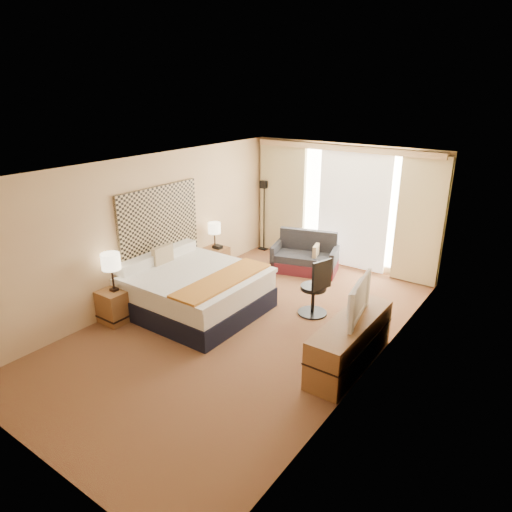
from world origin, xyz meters
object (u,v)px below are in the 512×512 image
Objects in this scene: television at (353,298)px; floor_lamp at (264,201)px; nightstand_right at (215,261)px; bed at (195,290)px; lamp_left at (111,262)px; lamp_right at (214,228)px; media_dresser at (350,342)px; nightstand_left at (117,305)px; loveseat at (305,258)px; desk_chair at (316,290)px.

floor_lamp is at bearing 38.88° from television.
bed reaches higher than nightstand_right.
television is (3.64, 1.15, -0.07)m from lamp_left.
nightstand_right is 0.26× the size of bed.
television is (3.66, -1.41, 0.01)m from lamp_right.
media_dresser is at bearing -21.96° from lamp_right.
media_dresser is at bearing -21.40° from nightstand_right.
floor_lamp is at bearing 90.51° from lamp_left.
nightstand_right is 0.69m from lamp_right.
nightstand_left is 0.85× the size of lamp_left.
loveseat is 2.01m from lamp_right.
loveseat is 0.89× the size of floor_lamp.
lamp_left is at bearing -127.48° from bed.
television is (3.68, -3.22, -0.19)m from floor_lamp.
nightstand_left is 0.56× the size of television.
bed is 2.07× the size of desk_chair.
nightstand_right is (0.00, 2.50, 0.00)m from nightstand_left.
media_dresser is 1.09× the size of floor_lamp.
loveseat is 2.01m from desk_chair.
media_dresser is 3.49m from loveseat.
television is (-0.05, 0.08, 0.63)m from media_dresser.
floor_lamp reaches higher than media_dresser.
lamp_right is (-2.61, 0.47, 0.51)m from desk_chair.
television is (2.19, -2.59, 0.71)m from loveseat.
lamp_left is at bearing -163.86° from media_dresser.
loveseat is at bearing 76.40° from bed.
lamp_right is at bearing 90.49° from lamp_left.
lamp_left reaches higher than lamp_right.
bed reaches higher than desk_chair.
media_dresser is (3.70, -1.45, 0.07)m from nightstand_right.
lamp_right reaches higher than bed.
television reaches higher than lamp_right.
television reaches higher than bed.
bed reaches higher than nightstand_left.
bed is 2.07m from desk_chair.
lamp_left is (0.01, -0.02, 0.77)m from nightstand_left.
nightstand_left is 4.01m from loveseat.
lamp_right is (-1.48, -1.18, 0.69)m from loveseat.
nightstand_right is 0.53× the size of desk_chair.
floor_lamp reaches higher than nightstand_right.
lamp_left is 1.20× the size of lamp_right.
bed is at bearing 82.24° from television.
loveseat is (-2.24, 2.68, -0.08)m from media_dresser.
bed is at bearing -61.27° from nightstand_right.
desk_chair is at bearing 137.05° from media_dresser.
desk_chair is at bearing 38.75° from nightstand_left.
media_dresser is 2.79× the size of lamp_left.
nightstand_right is at bearing 90.00° from nightstand_left.
desk_chair reaches higher than loveseat.
lamp_left reaches higher than nightstand_right.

